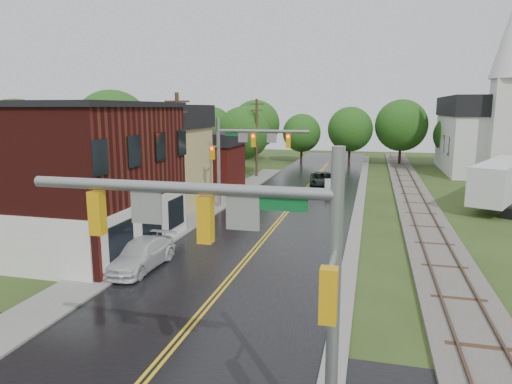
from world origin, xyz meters
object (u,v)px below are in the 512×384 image
at_px(utility_pole_b, 179,155).
at_px(utility_pole_c, 257,136).
at_px(suv_dark, 322,180).
at_px(pickup_white, 140,255).
at_px(sedan_silver, 333,188).
at_px(tree_left_a, 19,146).
at_px(tree_left_c, 186,140).
at_px(semi_trailer, 502,180).
at_px(tree_left_b, 114,132).
at_px(traffic_signal_far, 244,147).
at_px(brick_building, 39,174).
at_px(church, 491,126).
at_px(tree_left_e, 244,135).
at_px(traffic_signal_near, 238,245).

height_order(utility_pole_b, utility_pole_c, same).
height_order(suv_dark, pickup_white, suv_dark).
xyz_separation_m(suv_dark, sedan_silver, (1.40, -3.98, -0.04)).
relative_size(suv_dark, sedan_silver, 1.25).
xyz_separation_m(tree_left_a, pickup_white, (15.05, -9.43, -4.41)).
height_order(tree_left_c, sedan_silver, tree_left_c).
height_order(utility_pole_c, semi_trailer, utility_pole_c).
relative_size(utility_pole_b, tree_left_b, 0.93).
height_order(tree_left_b, tree_left_c, tree_left_b).
distance_m(traffic_signal_far, utility_pole_c, 17.33).
distance_m(brick_building, church, 50.58).
relative_size(traffic_signal_far, tree_left_e, 0.90).
bearing_deg(semi_trailer, tree_left_b, -178.01).
height_order(utility_pole_b, tree_left_a, utility_pole_b).
distance_m(church, utility_pole_c, 28.54).
height_order(utility_pole_b, semi_trailer, utility_pole_b).
relative_size(brick_building, tree_left_a, 1.65).
distance_m(tree_left_e, sedan_silver, 16.69).
bearing_deg(utility_pole_b, suv_dark, 63.72).
height_order(traffic_signal_far, pickup_white, traffic_signal_far).
distance_m(tree_left_b, suv_dark, 21.04).
distance_m(suv_dark, sedan_silver, 4.22).
bearing_deg(tree_left_e, suv_dark, -35.03).
bearing_deg(tree_left_b, traffic_signal_far, -18.81).
xyz_separation_m(traffic_signal_near, tree_left_e, (-12.32, 43.90, -0.16)).
distance_m(traffic_signal_near, sedan_silver, 32.99).
relative_size(church, sedan_silver, 4.63).
bearing_deg(utility_pole_b, tree_left_c, 111.49).
distance_m(sedan_silver, pickup_white, 23.51).
xyz_separation_m(church, traffic_signal_near, (-16.53, -51.74, -0.87)).
xyz_separation_m(tree_left_a, sedan_silver, (22.69, 12.81, -4.40)).
relative_size(brick_building, tree_left_b, 1.48).
relative_size(tree_left_e, pickup_white, 1.67).
bearing_deg(semi_trailer, tree_left_a, -162.92).
distance_m(tree_left_c, semi_trailer, 31.26).
xyz_separation_m(utility_pole_c, pickup_white, (2.00, -31.53, -4.01)).
relative_size(church, utility_pole_c, 2.22).
height_order(utility_pole_c, tree_left_e, utility_pole_c).
height_order(traffic_signal_far, tree_left_b, tree_left_b).
bearing_deg(church, tree_left_b, -150.01).
bearing_deg(suv_dark, traffic_signal_far, -120.30).
bearing_deg(tree_left_e, utility_pole_b, -85.10).
bearing_deg(tree_left_c, semi_trailer, -12.60).
distance_m(brick_building, semi_trailer, 34.29).
bearing_deg(sedan_silver, utility_pole_c, 129.42).
distance_m(tree_left_c, sedan_silver, 17.88).
height_order(brick_building, tree_left_b, tree_left_b).
bearing_deg(brick_building, tree_left_b, 107.61).
distance_m(traffic_signal_far, tree_left_a, 17.16).
bearing_deg(suv_dark, semi_trailer, -27.80).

